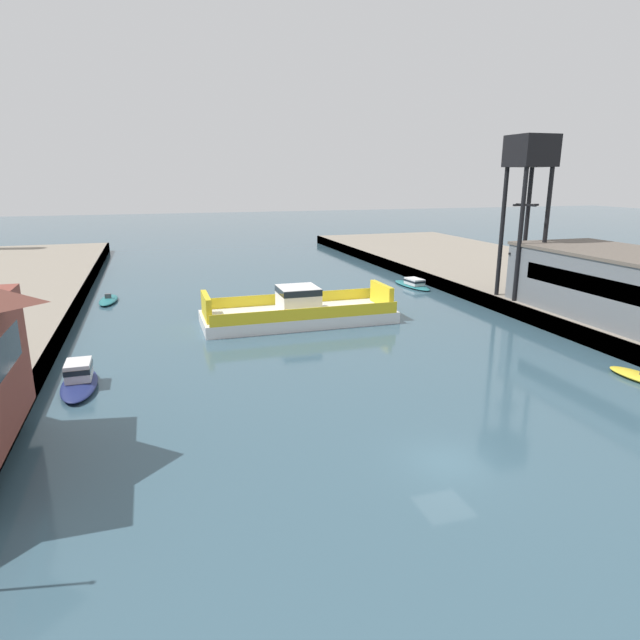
% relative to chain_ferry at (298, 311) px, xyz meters
% --- Properties ---
extents(ground_plane, '(400.00, 400.00, 0.00)m').
position_rel_chain_ferry_xyz_m(ground_plane, '(0.02, -28.04, -1.08)').
color(ground_plane, '#385666').
extents(chain_ferry, '(18.57, 6.96, 3.53)m').
position_rel_chain_ferry_xyz_m(chain_ferry, '(0.00, 0.00, 0.00)').
color(chain_ferry, silver).
rests_on(chain_ferry, ground).
extents(moored_boat_near_right, '(2.40, 5.80, 0.98)m').
position_rel_chain_ferry_xyz_m(moored_boat_near_right, '(-18.33, 14.83, -0.83)').
color(moored_boat_near_right, '#237075').
rests_on(moored_boat_near_right, ground).
extents(moored_boat_mid_left, '(2.99, 7.66, 1.17)m').
position_rel_chain_ferry_xyz_m(moored_boat_mid_left, '(18.72, 12.40, -0.65)').
color(moored_boat_mid_left, '#237075').
rests_on(moored_boat_mid_left, ground).
extents(moored_boat_mid_right, '(2.33, 6.47, 1.75)m').
position_rel_chain_ferry_xyz_m(moored_boat_mid_right, '(-18.51, -11.88, -0.43)').
color(moored_boat_mid_right, navy).
rests_on(moored_boat_mid_right, ground).
extents(warehouse_shed, '(10.27, 21.61, 5.83)m').
position_rel_chain_ferry_xyz_m(warehouse_shed, '(26.94, -12.83, 3.38)').
color(warehouse_shed, slate).
rests_on(warehouse_shed, quay_right).
extents(crane_tower, '(3.89, 3.89, 16.23)m').
position_rel_chain_ferry_xyz_m(crane_tower, '(23.27, -2.46, 13.64)').
color(crane_tower, black).
rests_on(crane_tower, quay_right).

